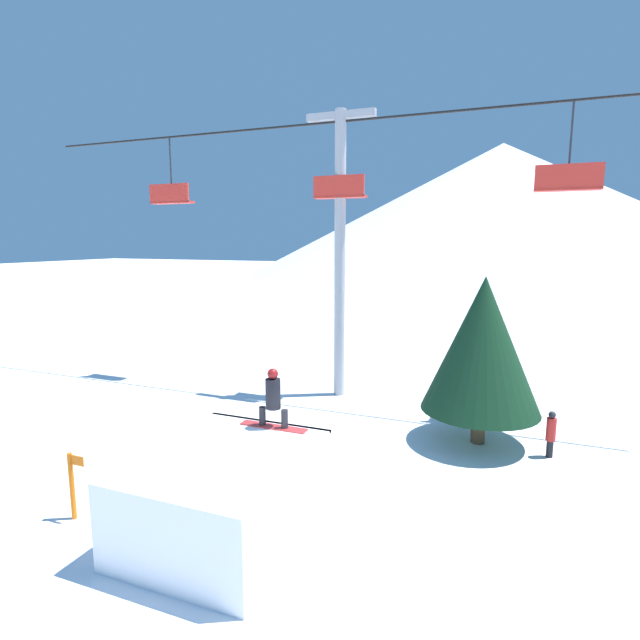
{
  "coord_description": "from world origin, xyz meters",
  "views": [
    {
      "loc": [
        3.4,
        -7.37,
        5.55
      ],
      "look_at": [
        -1.5,
        4.96,
        3.41
      ],
      "focal_mm": 28.0,
      "sensor_mm": 36.0,
      "label": 1
    }
  ],
  "objects_px": {
    "snowboarder": "(273,399)",
    "trail_marker": "(72,484)",
    "pine_tree_near": "(482,345)",
    "snow_ramp": "(226,493)",
    "distant_skier": "(551,432)"
  },
  "relations": [
    {
      "from": "snow_ramp",
      "to": "trail_marker",
      "type": "xyz_separation_m",
      "value": [
        -3.11,
        -0.71,
        -0.06
      ]
    },
    {
      "from": "snowboarder",
      "to": "distant_skier",
      "type": "xyz_separation_m",
      "value": [
        5.66,
        4.49,
        -1.57
      ]
    },
    {
      "from": "pine_tree_near",
      "to": "trail_marker",
      "type": "relative_size",
      "value": 3.32
    },
    {
      "from": "pine_tree_near",
      "to": "snowboarder",
      "type": "bearing_deg",
      "value": -128.9
    },
    {
      "from": "snow_ramp",
      "to": "snowboarder",
      "type": "bearing_deg",
      "value": 80.19
    },
    {
      "from": "pine_tree_near",
      "to": "distant_skier",
      "type": "bearing_deg",
      "value": -9.46
    },
    {
      "from": "snow_ramp",
      "to": "distant_skier",
      "type": "xyz_separation_m",
      "value": [
        5.92,
        5.99,
        -0.14
      ]
    },
    {
      "from": "snowboarder",
      "to": "trail_marker",
      "type": "distance_m",
      "value": 4.3
    },
    {
      "from": "pine_tree_near",
      "to": "distant_skier",
      "type": "distance_m",
      "value": 2.78
    },
    {
      "from": "snow_ramp",
      "to": "trail_marker",
      "type": "height_order",
      "value": "snow_ramp"
    },
    {
      "from": "snow_ramp",
      "to": "snowboarder",
      "type": "relative_size",
      "value": 2.45
    },
    {
      "from": "distant_skier",
      "to": "snow_ramp",
      "type": "bearing_deg",
      "value": -134.68
    },
    {
      "from": "snowboarder",
      "to": "distant_skier",
      "type": "relative_size",
      "value": 1.22
    },
    {
      "from": "snowboarder",
      "to": "distant_skier",
      "type": "bearing_deg",
      "value": 38.39
    },
    {
      "from": "snow_ramp",
      "to": "pine_tree_near",
      "type": "distance_m",
      "value": 7.77
    }
  ]
}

